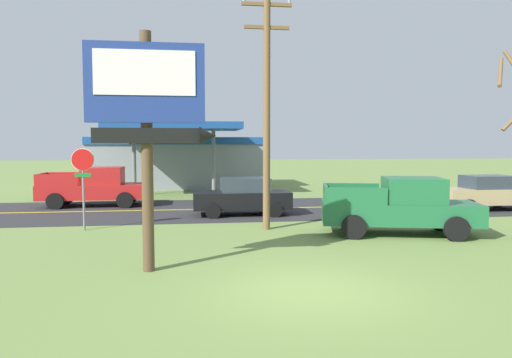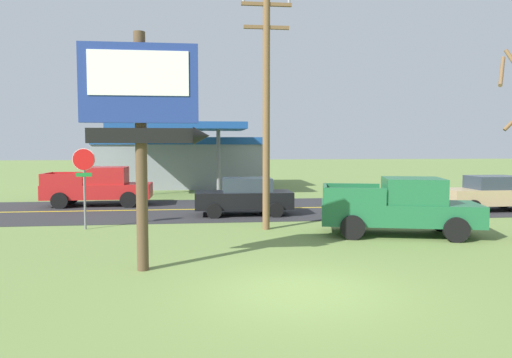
# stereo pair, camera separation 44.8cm
# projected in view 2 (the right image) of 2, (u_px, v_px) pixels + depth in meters

# --- Properties ---
(ground_plane) EXTENTS (180.00, 180.00, 0.00)m
(ground_plane) POSITION_uv_depth(u_px,v_px,m) (299.00, 291.00, 10.10)
(ground_plane) COLOR olive
(road_asphalt) EXTENTS (140.00, 8.00, 0.02)m
(road_asphalt) POSITION_uv_depth(u_px,v_px,m) (244.00, 209.00, 22.98)
(road_asphalt) COLOR #2B2B2D
(road_asphalt) RESTS_ON ground
(road_centre_line) EXTENTS (126.00, 0.20, 0.01)m
(road_centre_line) POSITION_uv_depth(u_px,v_px,m) (244.00, 209.00, 22.98)
(road_centre_line) COLOR gold
(road_centre_line) RESTS_ON road_asphalt
(motel_sign) EXTENTS (3.03, 0.54, 5.76)m
(motel_sign) POSITION_uv_depth(u_px,v_px,m) (143.00, 110.00, 11.37)
(motel_sign) COLOR brown
(motel_sign) RESTS_ON ground
(stop_sign) EXTENTS (0.80, 0.08, 2.95)m
(stop_sign) POSITION_uv_depth(u_px,v_px,m) (84.00, 174.00, 17.29)
(stop_sign) COLOR slate
(stop_sign) RESTS_ON ground
(utility_pole) EXTENTS (1.80, 0.26, 8.53)m
(utility_pole) POSITION_uv_depth(u_px,v_px,m) (266.00, 104.00, 17.14)
(utility_pole) COLOR brown
(utility_pole) RESTS_ON ground
(gas_station) EXTENTS (12.00, 11.50, 4.40)m
(gas_station) POSITION_uv_depth(u_px,v_px,m) (183.00, 160.00, 34.99)
(gas_station) COLOR gray
(gas_station) RESTS_ON ground
(pickup_green_parked_on_lawn) EXTENTS (5.52, 3.16, 1.96)m
(pickup_green_parked_on_lawn) POSITION_uv_depth(u_px,v_px,m) (401.00, 207.00, 16.26)
(pickup_green_parked_on_lawn) COLOR #1E6038
(pickup_green_parked_on_lawn) RESTS_ON ground
(pickup_red_on_road) EXTENTS (5.20, 2.24, 1.96)m
(pickup_red_on_road) POSITION_uv_depth(u_px,v_px,m) (100.00, 187.00, 24.08)
(pickup_red_on_road) COLOR red
(pickup_red_on_road) RESTS_ON ground
(car_black_near_lane) EXTENTS (4.20, 2.00, 1.64)m
(car_black_near_lane) POSITION_uv_depth(u_px,v_px,m) (244.00, 196.00, 20.92)
(car_black_near_lane) COLOR black
(car_black_near_lane) RESTS_ON ground
(car_tan_mid_lane) EXTENTS (4.20, 2.00, 1.64)m
(car_tan_mid_lane) POSITION_uv_depth(u_px,v_px,m) (490.00, 193.00, 22.23)
(car_tan_mid_lane) COLOR tan
(car_tan_mid_lane) RESTS_ON ground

